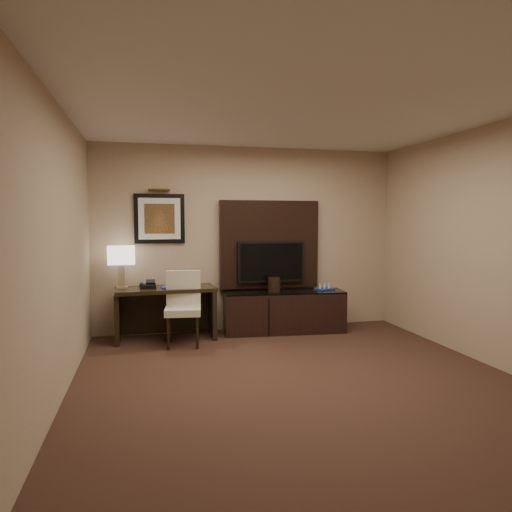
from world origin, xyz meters
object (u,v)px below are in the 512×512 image
object	(u,v)px
credenza	(284,312)
desk_chair	(183,310)
desk	(166,313)
tv	(271,261)
minibar_tray	(324,286)
table_lamp	(122,268)
desk_phone	(148,284)
water_bottle	(198,279)
ice_bucket	(274,284)

from	to	relation	value
credenza	desk_chair	xyz separation A→B (m)	(-1.49, -0.39, 0.17)
desk	tv	world-z (taller)	tv
credenza	minibar_tray	world-z (taller)	minibar_tray
desk_chair	table_lamp	distance (m)	1.06
tv	desk_phone	world-z (taller)	tv
table_lamp	water_bottle	size ratio (longest dim) A/B	2.99
desk_phone	desk_chair	bearing A→B (deg)	-39.20
water_bottle	minibar_tray	size ratio (longest dim) A/B	0.68
ice_bucket	minibar_tray	xyz separation A→B (m)	(0.78, -0.01, -0.05)
desk_phone	table_lamp	bearing A→B (deg)	164.00
desk_chair	desk_phone	world-z (taller)	desk_chair
tv	table_lamp	xyz separation A→B (m)	(-2.12, -0.09, -0.03)
tv	table_lamp	bearing A→B (deg)	-177.62
water_bottle	desk_chair	bearing A→B (deg)	-118.67
water_bottle	credenza	bearing A→B (deg)	-2.49
desk	desk_phone	world-z (taller)	desk_phone
desk_phone	water_bottle	world-z (taller)	water_bottle
desk_phone	tv	bearing A→B (deg)	8.65
desk	desk_phone	xyz separation A→B (m)	(-0.23, -0.01, 0.41)
desk_phone	water_bottle	bearing A→B (deg)	7.69
credenza	desk_phone	distance (m)	1.98
desk_chair	ice_bucket	size ratio (longest dim) A/B	4.56
credenza	desk	bearing A→B (deg)	-175.02
table_lamp	ice_bucket	size ratio (longest dim) A/B	2.67
credenza	water_bottle	world-z (taller)	water_bottle
desk_phone	ice_bucket	distance (m)	1.77
table_lamp	desk_phone	world-z (taller)	table_lamp
desk	ice_bucket	distance (m)	1.57
tv	water_bottle	bearing A→B (deg)	-172.93
tv	ice_bucket	xyz separation A→B (m)	(-0.01, -0.18, -0.32)
credenza	table_lamp	size ratio (longest dim) A/B	3.15
table_lamp	water_bottle	xyz separation A→B (m)	(1.02, -0.05, -0.18)
credenza	table_lamp	world-z (taller)	table_lamp
water_bottle	minibar_tray	distance (m)	1.87
desk_chair	table_lamp	size ratio (longest dim) A/B	1.70
desk_phone	minibar_tray	size ratio (longest dim) A/B	0.77
credenza	minibar_tray	xyz separation A→B (m)	(0.62, -0.00, 0.35)
tv	minibar_tray	size ratio (longest dim) A/B	3.68
table_lamp	desk_chair	bearing A→B (deg)	-32.42
tv	desk_chair	size ratio (longest dim) A/B	1.06
desk	desk_chair	bearing A→B (deg)	-66.46
desk_phone	minibar_tray	distance (m)	2.55
table_lamp	desk_phone	size ratio (longest dim) A/B	2.64
desk_phone	credenza	bearing A→B (deg)	2.51
minibar_tray	desk	bearing A→B (deg)	179.90
ice_bucket	tv	bearing A→B (deg)	88.28
desk_chair	desk_phone	xyz separation A→B (m)	(-0.43, 0.38, 0.29)
desk	water_bottle	bearing A→B (deg)	3.43
tv	credenza	bearing A→B (deg)	-52.16
water_bottle	ice_bucket	world-z (taller)	water_bottle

